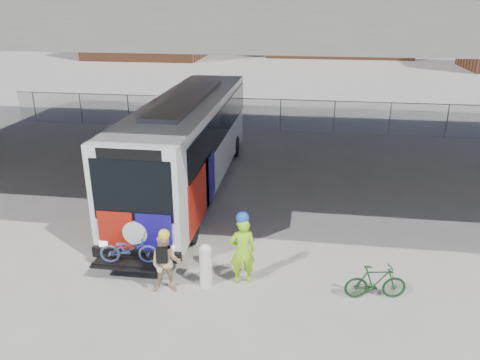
% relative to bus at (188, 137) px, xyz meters
% --- Properties ---
extents(ground, '(160.00, 160.00, 0.00)m').
position_rel_bus_xyz_m(ground, '(2.00, -2.91, -2.11)').
color(ground, '#9E9991').
rests_on(ground, ground).
extents(bus, '(2.67, 12.93, 3.69)m').
position_rel_bus_xyz_m(bus, '(0.00, 0.00, 0.00)').
color(bus, silver).
rests_on(bus, ground).
extents(overpass, '(40.00, 16.00, 7.95)m').
position_rel_bus_xyz_m(overpass, '(2.00, 1.09, 4.43)').
color(overpass, '#605E59').
rests_on(overpass, ground).
extents(chainlink_fence, '(30.00, 0.06, 30.00)m').
position_rel_bus_xyz_m(chainlink_fence, '(2.00, 9.09, -0.69)').
color(chainlink_fence, gray).
rests_on(chainlink_fence, ground).
extents(brick_buildings, '(54.00, 22.00, 12.00)m').
position_rel_bus_xyz_m(brick_buildings, '(3.23, 45.31, 3.31)').
color(brick_buildings, brown).
rests_on(brick_buildings, ground).
extents(bollard, '(0.32, 0.32, 1.24)m').
position_rel_bus_xyz_m(bollard, '(2.09, -6.65, -1.45)').
color(bollard, silver).
rests_on(bollard, ground).
extents(cyclist_hivis, '(0.79, 0.63, 2.07)m').
position_rel_bus_xyz_m(cyclist_hivis, '(3.02, -6.34, -1.11)').
color(cyclist_hivis, '#9BEE19').
rests_on(cyclist_hivis, ground).
extents(cyclist_tan, '(0.86, 0.71, 1.79)m').
position_rel_bus_xyz_m(cyclist_tan, '(1.15, -7.04, -1.26)').
color(cyclist_tan, '#D1AA86').
rests_on(cyclist_tan, ground).
extents(bike_parked, '(1.61, 0.68, 0.94)m').
position_rel_bus_xyz_m(bike_parked, '(6.44, -6.57, -1.64)').
color(bike_parked, '#123A16').
rests_on(bike_parked, ground).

